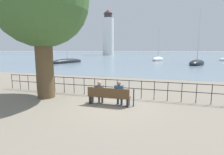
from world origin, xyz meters
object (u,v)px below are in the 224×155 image
at_px(sailboat_3, 158,59).
at_px(harbor_lighthouse, 108,34).
at_px(seated_person_left, 100,91).
at_px(shade_tree, 41,0).
at_px(seated_person_right, 119,92).
at_px(sailboat_4, 197,63).
at_px(park_bench, 109,96).
at_px(closed_umbrella, 134,96).
at_px(sailboat_2, 67,62).

height_order(sailboat_3, harbor_lighthouse, harbor_lighthouse).
distance_m(seated_person_left, sailboat_3, 40.17).
relative_size(shade_tree, sailboat_3, 0.95).
bearing_deg(seated_person_right, seated_person_left, 179.86).
height_order(sailboat_4, harbor_lighthouse, harbor_lighthouse).
bearing_deg(shade_tree, sailboat_4, 66.08).
height_order(park_bench, closed_umbrella, closed_umbrella).
relative_size(seated_person_right, sailboat_3, 0.14).
xyz_separation_m(shade_tree, park_bench, (3.98, -0.34, -5.01)).
xyz_separation_m(closed_umbrella, sailboat_2, (-19.05, 25.53, -0.23)).
distance_m(closed_umbrella, sailboat_3, 40.11).
xyz_separation_m(seated_person_left, harbor_lighthouse, (-27.70, 86.22, 10.78)).
bearing_deg(sailboat_3, shade_tree, -77.10).
xyz_separation_m(sailboat_2, sailboat_3, (18.63, 14.57, 0.04)).
distance_m(seated_person_left, closed_umbrella, 1.77).
bearing_deg(sailboat_2, seated_person_right, -38.63).
xyz_separation_m(seated_person_left, sailboat_3, (1.34, 40.14, -0.32)).
xyz_separation_m(shade_tree, seated_person_right, (4.50, -0.26, -4.78)).
bearing_deg(sailboat_2, sailboat_4, 21.82).
distance_m(seated_person_right, sailboat_2, 31.46).
height_order(sailboat_2, harbor_lighthouse, harbor_lighthouse).
distance_m(sailboat_4, harbor_lighthouse, 69.41).
xyz_separation_m(sailboat_4, harbor_lighthouse, (-36.70, 57.85, 11.11)).
relative_size(sailboat_3, harbor_lighthouse, 0.35).
bearing_deg(park_bench, closed_umbrella, 5.57).
bearing_deg(seated_person_left, sailboat_4, 72.39).
xyz_separation_m(sailboat_3, harbor_lighthouse, (-29.04, 46.08, 11.10)).
relative_size(sailboat_4, harbor_lighthouse, 0.43).
bearing_deg(seated_person_right, harbor_lighthouse, 108.43).
bearing_deg(seated_person_right, shade_tree, 176.65).
bearing_deg(harbor_lighthouse, shade_tree, -74.25).
bearing_deg(seated_person_right, closed_umbrella, 3.23).
height_order(closed_umbrella, sailboat_4, sailboat_4).
height_order(park_bench, seated_person_left, seated_person_left).
bearing_deg(harbor_lighthouse, sailboat_2, -80.26).
bearing_deg(harbor_lighthouse, sailboat_4, -57.61).
distance_m(park_bench, sailboat_3, 40.24).
distance_m(shade_tree, closed_umbrella, 7.19).
bearing_deg(seated_person_left, sailboat_2, 124.06).
height_order(park_bench, harbor_lighthouse, harbor_lighthouse).
bearing_deg(sailboat_4, closed_umbrella, -83.69).
bearing_deg(shade_tree, closed_umbrella, -2.44).
height_order(seated_person_left, sailboat_2, sailboat_2).
height_order(park_bench, sailboat_4, sailboat_4).
bearing_deg(park_bench, sailboat_2, 124.76).
xyz_separation_m(park_bench, sailboat_4, (8.49, 28.45, -0.12)).
bearing_deg(park_bench, sailboat_3, 88.82).
distance_m(sailboat_3, harbor_lighthouse, 55.59).
distance_m(seated_person_right, harbor_lighthouse, 91.52).
xyz_separation_m(park_bench, sailboat_3, (0.83, 40.23, -0.11)).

